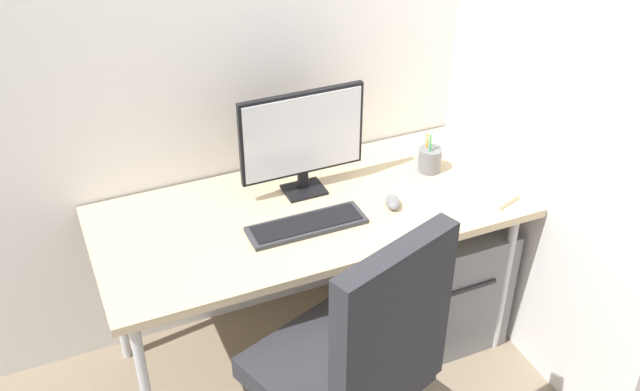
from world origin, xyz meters
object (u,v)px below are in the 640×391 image
object	(u,v)px
filing_cabinet	(433,269)
keyboard	(307,225)
mouse	(393,202)
notebook	(494,195)
monitor	(302,137)
office_chair	(358,360)
pen_holder	(430,159)

from	to	relation	value
filing_cabinet	keyboard	xyz separation A→B (m)	(-0.62, -0.08, 0.46)
mouse	notebook	size ratio (longest dim) A/B	0.65
notebook	monitor	bearing A→B (deg)	133.68
keyboard	mouse	distance (m)	0.35
office_chair	monitor	world-z (taller)	monitor
notebook	pen_holder	bearing A→B (deg)	95.94
filing_cabinet	pen_holder	world-z (taller)	pen_holder
keyboard	pen_holder	size ratio (longest dim) A/B	2.52
keyboard	pen_holder	world-z (taller)	pen_holder
office_chair	mouse	size ratio (longest dim) A/B	12.05
office_chair	keyboard	distance (m)	0.56
keyboard	notebook	bearing A→B (deg)	-8.47
keyboard	pen_holder	xyz separation A→B (m)	(0.61, 0.17, 0.04)
monitor	keyboard	distance (m)	0.33
mouse	monitor	bearing A→B (deg)	157.10
filing_cabinet	pen_holder	size ratio (longest dim) A/B	3.28
filing_cabinet	pen_holder	xyz separation A→B (m)	(-0.01, 0.09, 0.51)
mouse	pen_holder	xyz separation A→B (m)	(0.26, 0.17, 0.03)
office_chair	monitor	bearing A→B (deg)	80.03
filing_cabinet	pen_holder	bearing A→B (deg)	96.75
mouse	pen_holder	bearing A→B (deg)	53.10
pen_holder	filing_cabinet	bearing A→B (deg)	-83.25
monitor	keyboard	size ratio (longest dim) A/B	1.12
monitor	notebook	xyz separation A→B (m)	(0.65, -0.34, -0.22)
pen_holder	notebook	size ratio (longest dim) A/B	1.22
office_chair	pen_holder	size ratio (longest dim) A/B	6.40
mouse	notebook	xyz separation A→B (m)	(0.39, -0.10, -0.01)
mouse	pen_holder	world-z (taller)	pen_holder
keyboard	mouse	bearing A→B (deg)	-1.08
mouse	office_chair	bearing A→B (deg)	-107.59
office_chair	keyboard	xyz separation A→B (m)	(0.05, 0.54, 0.15)
filing_cabinet	notebook	xyz separation A→B (m)	(0.11, -0.19, 0.47)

